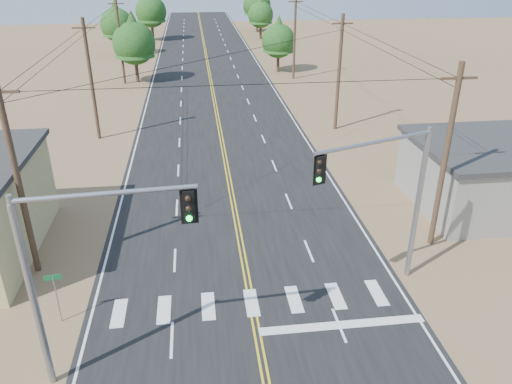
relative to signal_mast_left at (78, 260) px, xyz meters
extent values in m
cube|color=black|center=(6.33, 25.58, -5.26)|extent=(15.00, 200.00, 0.02)
cylinder|color=#4C3826|center=(-4.17, 7.58, -0.27)|extent=(0.30, 0.30, 10.00)
cylinder|color=#4C3826|center=(-4.17, 27.58, -0.27)|extent=(0.30, 0.30, 10.00)
cube|color=#4C3826|center=(-4.17, 27.58, 3.93)|extent=(1.80, 0.12, 0.12)
cylinder|color=#4C3826|center=(-4.17, 47.58, -0.27)|extent=(0.30, 0.30, 10.00)
cube|color=#4C3826|center=(-4.17, 47.58, 3.93)|extent=(1.80, 0.12, 0.12)
cylinder|color=#4C3826|center=(16.83, 7.58, -0.27)|extent=(0.30, 0.30, 10.00)
cube|color=#4C3826|center=(16.83, 7.58, 3.93)|extent=(1.80, 0.12, 0.12)
cylinder|color=#4C3826|center=(16.83, 27.58, -0.27)|extent=(0.30, 0.30, 10.00)
cube|color=#4C3826|center=(16.83, 27.58, 3.93)|extent=(1.80, 0.12, 0.12)
cylinder|color=#4C3826|center=(16.83, 47.58, -0.27)|extent=(0.30, 0.30, 10.00)
cube|color=#4C3826|center=(16.83, 47.58, 3.93)|extent=(1.80, 0.12, 0.12)
cylinder|color=gray|center=(-1.67, -0.10, -1.50)|extent=(0.26, 0.26, 7.53)
cylinder|color=gray|center=(-1.67, -0.10, 2.26)|extent=(0.19, 0.19, 0.65)
cylinder|color=gray|center=(1.24, 0.09, 2.37)|extent=(5.85, 0.55, 0.17)
cube|color=black|center=(3.84, 0.25, 1.67)|extent=(0.40, 0.35, 1.18)
sphere|color=black|center=(3.83, 0.06, 2.05)|extent=(0.22, 0.22, 0.22)
sphere|color=black|center=(3.83, 0.06, 1.67)|extent=(0.22, 0.22, 0.22)
sphere|color=#0CE533|center=(3.83, 0.06, 1.29)|extent=(0.22, 0.22, 0.22)
cylinder|color=gray|center=(14.33, 4.84, -1.55)|extent=(0.26, 0.26, 7.44)
cylinder|color=gray|center=(14.33, 4.84, 2.17)|extent=(0.19, 0.19, 0.64)
cylinder|color=gray|center=(11.52, 3.84, 2.28)|extent=(5.67, 2.15, 0.17)
cube|color=black|center=(9.01, 2.96, 1.59)|extent=(0.46, 0.42, 1.17)
sphere|color=black|center=(8.95, 2.77, 1.96)|extent=(0.21, 0.21, 0.21)
sphere|color=black|center=(8.95, 2.77, 1.59)|extent=(0.21, 0.21, 0.21)
sphere|color=#0CE533|center=(8.95, 2.77, 1.22)|extent=(0.21, 0.21, 0.21)
cylinder|color=gray|center=(-2.11, 3.39, -4.07)|extent=(0.06, 0.06, 2.41)
cube|color=#0D5F2B|center=(-2.11, 3.39, -2.96)|extent=(0.72, 0.13, 0.24)
cylinder|color=#3F2D1E|center=(-2.67, 48.24, -3.75)|extent=(0.42, 0.42, 3.05)
cone|color=#144716|center=(-2.67, 48.24, 0.49)|extent=(4.75, 4.75, 5.43)
sphere|color=#144716|center=(-2.67, 48.24, -0.61)|extent=(5.09, 5.09, 5.09)
cylinder|color=#3F2D1E|center=(-6.92, 66.38, -3.79)|extent=(0.40, 0.40, 2.96)
cone|color=#144716|center=(-6.92, 66.38, 0.32)|extent=(4.61, 4.61, 5.27)
sphere|color=#144716|center=(-6.92, 66.38, -0.75)|extent=(4.94, 4.94, 4.94)
cylinder|color=#3F2D1E|center=(-2.67, 80.21, -3.65)|extent=(0.47, 0.47, 3.25)
cone|color=#144716|center=(-2.67, 80.21, 0.87)|extent=(5.06, 5.06, 5.78)
sphere|color=#144716|center=(-2.67, 80.21, -0.30)|extent=(5.42, 5.42, 5.42)
cylinder|color=#3F2D1E|center=(15.52, 51.76, -3.96)|extent=(0.39, 0.39, 2.63)
cone|color=#144716|center=(15.52, 51.76, -0.30)|extent=(4.09, 4.09, 4.68)
sphere|color=#144716|center=(15.52, 51.76, -1.25)|extent=(4.38, 4.38, 4.38)
cylinder|color=#3F2D1E|center=(16.88, 79.56, -3.89)|extent=(0.46, 0.46, 2.76)
cone|color=#144716|center=(16.88, 79.56, -0.06)|extent=(4.29, 4.29, 4.91)
sphere|color=#144716|center=(16.88, 79.56, -1.05)|extent=(4.60, 4.60, 4.60)
cylinder|color=#3F2D1E|center=(17.34, 88.51, -3.63)|extent=(0.45, 0.45, 3.28)
sphere|color=#144716|center=(17.34, 88.51, -0.26)|extent=(5.46, 5.46, 5.46)
camera|label=1|loc=(4.23, -14.80, 9.41)|focal=35.00mm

